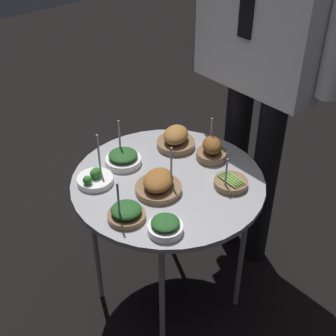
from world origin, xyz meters
TOP-DOWN VIEW (x-y plane):
  - ground_plane at (0.00, 0.00)m, footprint 8.00×8.00m
  - serving_cart at (0.00, 0.00)m, footprint 0.68×0.68m
  - bowl_spinach_center at (0.19, -0.18)m, footprint 0.11×0.11m
  - bowl_roast_far_rim at (0.03, -0.07)m, footprint 0.16×0.16m
  - bowl_spinach_front_center at (-0.18, -0.06)m, footprint 0.13×0.13m
  - bowl_asparagus_back_right at (0.17, 0.14)m, footprint 0.12×0.12m
  - bowl_broccoli_near_rim at (-0.15, -0.20)m, footprint 0.13×0.13m
  - bowl_roast_front_left at (0.01, 0.21)m, footprint 0.12×0.11m
  - bowl_roast_front_right at (-0.14, 0.16)m, footprint 0.15×0.15m
  - bowl_spinach_back_left at (0.07, -0.23)m, footprint 0.12×0.12m
  - waiter_figure at (-0.02, 0.48)m, footprint 0.64×0.24m

SIDE VIEW (x-z plane):
  - ground_plane at x=0.00m, z-range 0.00..0.00m
  - serving_cart at x=0.00m, z-range 0.28..0.93m
  - bowl_asparagus_back_right at x=0.17m, z-range 0.60..0.73m
  - bowl_spinach_center at x=0.19m, z-range 0.65..0.70m
  - bowl_broccoli_near_rim at x=-0.15m, z-range 0.58..0.76m
  - bowl_spinach_back_left at x=0.07m, z-range 0.59..0.76m
  - bowl_spinach_front_center at x=-0.18m, z-range 0.59..0.76m
  - bowl_roast_far_rim at x=0.03m, z-range 0.60..0.77m
  - bowl_roast_front_right at x=-0.14m, z-range 0.64..0.73m
  - bowl_roast_front_left at x=0.01m, z-range 0.61..0.77m
  - waiter_figure at x=-0.02m, z-range 0.23..1.98m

